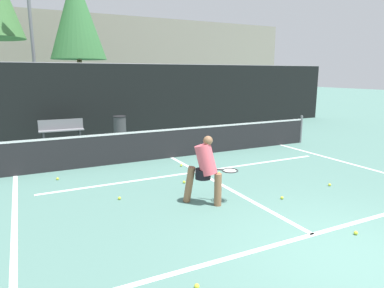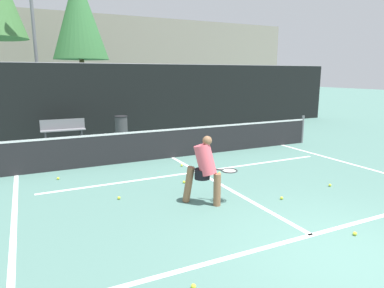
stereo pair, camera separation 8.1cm
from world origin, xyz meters
TOP-DOWN VIEW (x-y plane):
  - ground_plane at (0.00, 0.00)m, footprint 100.00×100.00m
  - court_baseline_near at (0.00, 0.77)m, footprint 11.00×0.10m
  - court_service_line at (0.00, 4.97)m, footprint 8.25×0.10m
  - court_center_mark at (0.00, 3.78)m, footprint 0.10×6.02m
  - court_sideline_left at (-4.51, 3.78)m, footprint 0.10×7.02m
  - court_sideline_right at (4.51, 3.78)m, footprint 0.10×7.02m
  - net at (0.00, 6.79)m, footprint 11.09×0.09m
  - fence_back at (0.00, 12.30)m, footprint 24.00×0.06m
  - player_practicing at (-0.96, 2.81)m, footprint 1.14×0.79m
  - tennis_ball_scattered_0 at (-3.54, 5.92)m, footprint 0.07×0.07m
  - tennis_ball_scattered_1 at (0.65, 0.44)m, footprint 0.07×0.07m
  - tennis_ball_scattered_2 at (0.41, 4.51)m, footprint 0.07×0.07m
  - tennis_ball_scattered_3 at (-2.43, 0.33)m, footprint 0.07×0.07m
  - tennis_ball_scattered_4 at (0.66, 2.29)m, footprint 0.07×0.07m
  - tennis_ball_scattered_5 at (-2.49, 3.85)m, footprint 0.07×0.07m
  - tennis_ball_scattered_6 at (2.29, 2.47)m, footprint 0.07×0.07m
  - tennis_ball_scattered_8 at (0.67, 5.51)m, footprint 0.07×0.07m
  - tennis_ball_scattered_9 at (-0.17, 5.68)m, footprint 0.07×0.07m
  - tennis_ball_scattered_10 at (-0.77, 4.23)m, footprint 0.07×0.07m
  - courtside_bench at (-2.84, 11.36)m, footprint 1.71×0.44m
  - trash_bin at (-0.55, 11.04)m, footprint 0.55×0.55m
  - parked_car at (2.17, 16.35)m, footprint 1.79×4.43m
  - floodlight_mast at (-3.42, 15.89)m, footprint 1.10×0.24m
  - tree_west at (-0.94, 18.03)m, footprint 3.12×3.12m
  - building_far at (0.00, 24.78)m, footprint 36.00×2.40m

SIDE VIEW (x-z plane):
  - ground_plane at x=0.00m, z-range 0.00..0.00m
  - court_baseline_near at x=0.00m, z-range 0.00..0.01m
  - court_service_line at x=0.00m, z-range 0.00..0.01m
  - court_center_mark at x=0.00m, z-range 0.00..0.01m
  - court_sideline_left at x=-4.51m, z-range 0.00..0.01m
  - court_sideline_right at x=4.51m, z-range 0.00..0.01m
  - tennis_ball_scattered_0 at x=-3.54m, z-range 0.00..0.07m
  - tennis_ball_scattered_1 at x=0.65m, z-range 0.00..0.07m
  - tennis_ball_scattered_2 at x=0.41m, z-range 0.00..0.07m
  - tennis_ball_scattered_3 at x=-2.43m, z-range 0.00..0.07m
  - tennis_ball_scattered_4 at x=0.66m, z-range 0.00..0.07m
  - tennis_ball_scattered_5 at x=-2.49m, z-range 0.00..0.07m
  - tennis_ball_scattered_6 at x=2.29m, z-range 0.00..0.07m
  - tennis_ball_scattered_8 at x=0.67m, z-range 0.00..0.07m
  - tennis_ball_scattered_9 at x=-0.17m, z-range 0.00..0.07m
  - tennis_ball_scattered_10 at x=-0.77m, z-range 0.00..0.07m
  - trash_bin at x=-0.55m, z-range 0.00..0.92m
  - courtside_bench at x=-2.84m, z-range 0.04..0.90m
  - net at x=0.00m, z-range -0.02..1.05m
  - parked_car at x=2.17m, z-range -0.11..1.31m
  - player_practicing at x=-0.96m, z-range 0.05..1.50m
  - fence_back at x=0.00m, z-range -0.01..3.11m
  - building_far at x=0.00m, z-range 0.00..6.98m
  - floodlight_mast at x=-3.42m, z-range 1.15..9.59m
  - tree_west at x=-0.94m, z-range 1.71..10.03m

